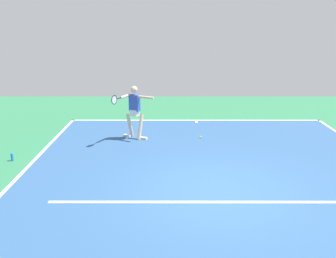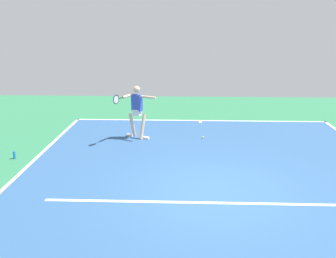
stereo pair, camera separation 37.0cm
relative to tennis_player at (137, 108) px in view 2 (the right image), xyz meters
name	(u,v)px [view 2 (the right image)]	position (x,y,z in m)	size (l,w,h in m)	color
ground_plane	(212,191)	(-2.22, 4.02, -1.02)	(22.47, 22.47, 0.00)	#2D754C
court_surface	(212,191)	(-2.22, 4.02, -1.02)	(9.89, 12.83, 0.00)	#2D5484
court_line_baseline_near	(200,120)	(-2.22, -2.35, -1.02)	(9.89, 0.10, 0.01)	white
court_line_sideline_right	(5,188)	(2.68, 4.02, -1.02)	(0.10, 12.83, 0.01)	white
court_line_service	(214,203)	(-2.22, 4.60, -1.02)	(7.42, 0.10, 0.01)	white
court_line_centre_mark	(200,122)	(-2.22, -2.15, -1.02)	(0.10, 0.30, 0.01)	white
tennis_player	(137,108)	(0.00, 0.00, 0.00)	(1.29, 1.13, 1.78)	beige
tennis_ball_centre_court	(203,137)	(-2.21, -0.03, -0.99)	(0.07, 0.07, 0.07)	#C6E53D
water_bottle	(14,155)	(3.28, 2.11, -0.91)	(0.07, 0.07, 0.22)	blue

